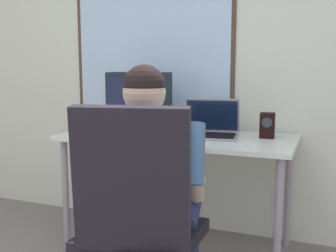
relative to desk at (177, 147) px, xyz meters
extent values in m
cube|color=silver|center=(-0.09, 0.39, 0.74)|extent=(5.95, 0.06, 2.83)
cube|color=#4C3828|center=(-0.33, 0.35, 0.61)|extent=(1.24, 0.01, 0.97)
cube|color=silver|center=(-0.33, 0.35, 0.61)|extent=(1.18, 0.02, 0.91)
cylinder|color=gray|center=(-0.68, -0.27, -0.32)|extent=(0.04, 0.04, 0.72)
cylinder|color=gray|center=(0.68, -0.27, -0.32)|extent=(0.04, 0.04, 0.72)
cylinder|color=gray|center=(-0.68, 0.27, -0.32)|extent=(0.04, 0.04, 0.72)
cylinder|color=gray|center=(0.68, 0.27, -0.32)|extent=(0.04, 0.04, 0.72)
cube|color=silver|center=(0.00, 0.00, 0.06)|extent=(1.48, 0.66, 0.03)
cube|color=black|center=(0.15, -0.85, -0.24)|extent=(0.49, 0.49, 0.06)
cube|color=black|center=(0.20, -1.06, 0.08)|extent=(0.48, 0.22, 0.59)
cylinder|color=navy|center=(0.25, -0.58, -0.21)|extent=(0.25, 0.45, 0.15)
cylinder|color=navy|center=(0.20, -0.37, -0.44)|extent=(0.12, 0.12, 0.46)
cylinder|color=navy|center=(-0.06, -0.65, -0.21)|extent=(0.25, 0.45, 0.15)
cylinder|color=navy|center=(-0.11, -0.44, -0.44)|extent=(0.12, 0.12, 0.46)
cube|color=#426487|center=(0.15, -0.82, 0.03)|extent=(0.43, 0.35, 0.51)
sphere|color=tan|center=(0.15, -0.82, 0.41)|extent=(0.19, 0.19, 0.19)
sphere|color=black|center=(0.15, -0.82, 0.44)|extent=(0.19, 0.19, 0.19)
cylinder|color=#426487|center=(0.35, -0.72, 0.13)|extent=(0.13, 0.20, 0.29)
cylinder|color=tan|center=(0.33, -0.64, -0.01)|extent=(0.12, 0.20, 0.27)
sphere|color=tan|center=(0.32, -0.60, -0.04)|extent=(0.09, 0.09, 0.09)
cylinder|color=#426487|center=(-0.08, -0.83, 0.13)|extent=(0.13, 0.21, 0.29)
cylinder|color=tan|center=(-0.11, -0.69, 0.08)|extent=(0.12, 0.21, 0.26)
sphere|color=tan|center=(-0.13, -0.60, 0.15)|extent=(0.09, 0.09, 0.09)
cube|color=beige|center=(-0.28, 0.03, 0.08)|extent=(0.28, 0.23, 0.02)
cylinder|color=beige|center=(-0.28, 0.03, 0.11)|extent=(0.04, 0.04, 0.04)
cube|color=black|center=(-0.28, 0.03, 0.30)|extent=(0.41, 0.19, 0.34)
cube|color=#191E38|center=(-0.28, -0.06, 0.30)|extent=(0.37, 0.02, 0.30)
cube|color=gray|center=(0.21, -0.01, 0.08)|extent=(0.38, 0.29, 0.02)
cube|color=black|center=(0.21, -0.01, 0.09)|extent=(0.34, 0.25, 0.00)
cube|color=gray|center=(0.19, 0.14, 0.20)|extent=(0.36, 0.12, 0.22)
cube|color=#0F1933|center=(0.19, 0.13, 0.20)|extent=(0.33, 0.11, 0.20)
cylinder|color=silver|center=(-0.57, -0.11, 0.08)|extent=(0.06, 0.06, 0.00)
cylinder|color=silver|center=(-0.57, -0.11, 0.12)|extent=(0.01, 0.01, 0.07)
cylinder|color=silver|center=(-0.57, -0.11, 0.19)|extent=(0.08, 0.08, 0.08)
cylinder|color=maroon|center=(-0.57, -0.11, 0.17)|extent=(0.07, 0.07, 0.03)
cube|color=black|center=(0.55, 0.12, 0.15)|extent=(0.09, 0.09, 0.16)
cylinder|color=#333338|center=(0.55, 0.08, 0.18)|extent=(0.06, 0.01, 0.06)
camera|label=1|loc=(0.91, -2.49, 0.53)|focal=44.70mm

